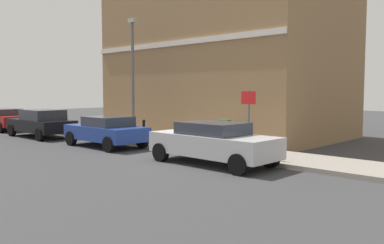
{
  "coord_description": "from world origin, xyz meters",
  "views": [
    {
      "loc": [
        -10.3,
        -9.94,
        2.44
      ],
      "look_at": [
        1.21,
        1.04,
        1.2
      ],
      "focal_mm": 37.68,
      "sensor_mm": 36.0,
      "label": 1
    }
  ],
  "objects_px": {
    "utility_cabinet": "(223,135)",
    "bollard_near_cabinet": "(193,132)",
    "lamppost": "(133,73)",
    "car_blue": "(106,131)",
    "car_black": "(42,123)",
    "car_silver": "(213,142)",
    "car_red": "(3,119)",
    "street_sign": "(249,114)",
    "bollard_far_kerb": "(144,130)"
  },
  "relations": [
    {
      "from": "car_silver",
      "to": "car_red",
      "type": "relative_size",
      "value": 1.03
    },
    {
      "from": "car_black",
      "to": "bollard_near_cabinet",
      "type": "bearing_deg",
      "value": -163.64
    },
    {
      "from": "bollard_near_cabinet",
      "to": "bollard_far_kerb",
      "type": "height_order",
      "value": "same"
    },
    {
      "from": "car_silver",
      "to": "car_red",
      "type": "height_order",
      "value": "car_silver"
    },
    {
      "from": "car_black",
      "to": "street_sign",
      "type": "xyz_separation_m",
      "value": [
        1.49,
        -12.16,
        0.9
      ]
    },
    {
      "from": "utility_cabinet",
      "to": "lamppost",
      "type": "relative_size",
      "value": 0.2
    },
    {
      "from": "car_silver",
      "to": "street_sign",
      "type": "bearing_deg",
      "value": -114.32
    },
    {
      "from": "bollard_near_cabinet",
      "to": "street_sign",
      "type": "relative_size",
      "value": 0.45
    },
    {
      "from": "bollard_near_cabinet",
      "to": "street_sign",
      "type": "height_order",
      "value": "street_sign"
    },
    {
      "from": "utility_cabinet",
      "to": "bollard_near_cabinet",
      "type": "height_order",
      "value": "utility_cabinet"
    },
    {
      "from": "car_black",
      "to": "car_red",
      "type": "relative_size",
      "value": 0.99
    },
    {
      "from": "car_silver",
      "to": "bollard_near_cabinet",
      "type": "height_order",
      "value": "car_silver"
    },
    {
      "from": "car_silver",
      "to": "car_red",
      "type": "bearing_deg",
      "value": 0.66
    },
    {
      "from": "bollard_near_cabinet",
      "to": "lamppost",
      "type": "bearing_deg",
      "value": 93.55
    },
    {
      "from": "car_blue",
      "to": "car_black",
      "type": "height_order",
      "value": "car_black"
    },
    {
      "from": "car_blue",
      "to": "lamppost",
      "type": "height_order",
      "value": "lamppost"
    },
    {
      "from": "bollard_far_kerb",
      "to": "street_sign",
      "type": "bearing_deg",
      "value": -90.1
    },
    {
      "from": "bollard_far_kerb",
      "to": "lamppost",
      "type": "xyz_separation_m",
      "value": [
        0.85,
        1.82,
        2.6
      ]
    },
    {
      "from": "car_silver",
      "to": "bollard_near_cabinet",
      "type": "bearing_deg",
      "value": -36.44
    },
    {
      "from": "car_red",
      "to": "utility_cabinet",
      "type": "bearing_deg",
      "value": -172.87
    },
    {
      "from": "car_silver",
      "to": "street_sign",
      "type": "xyz_separation_m",
      "value": [
        1.21,
        -0.55,
        0.91
      ]
    },
    {
      "from": "car_red",
      "to": "car_blue",
      "type": "bearing_deg",
      "value": 179.15
    },
    {
      "from": "lamppost",
      "to": "car_blue",
      "type": "bearing_deg",
      "value": -159.48
    },
    {
      "from": "car_blue",
      "to": "car_black",
      "type": "relative_size",
      "value": 0.94
    },
    {
      "from": "car_silver",
      "to": "car_blue",
      "type": "relative_size",
      "value": 1.11
    },
    {
      "from": "car_silver",
      "to": "lamppost",
      "type": "bearing_deg",
      "value": -16.59
    },
    {
      "from": "utility_cabinet",
      "to": "bollard_near_cabinet",
      "type": "relative_size",
      "value": 1.11
    },
    {
      "from": "bollard_far_kerb",
      "to": "car_red",
      "type": "bearing_deg",
      "value": 96.55
    },
    {
      "from": "car_red",
      "to": "bollard_far_kerb",
      "type": "bearing_deg",
      "value": -174.91
    },
    {
      "from": "utility_cabinet",
      "to": "bollard_near_cabinet",
      "type": "xyz_separation_m",
      "value": [
        0.1,
        1.7,
        0.02
      ]
    },
    {
      "from": "car_silver",
      "to": "bollard_far_kerb",
      "type": "height_order",
      "value": "car_silver"
    },
    {
      "from": "lamppost",
      "to": "car_black",
      "type": "bearing_deg",
      "value": 116.38
    },
    {
      "from": "car_black",
      "to": "utility_cabinet",
      "type": "height_order",
      "value": "car_black"
    },
    {
      "from": "utility_cabinet",
      "to": "bollard_far_kerb",
      "type": "bearing_deg",
      "value": 105.06
    },
    {
      "from": "bollard_far_kerb",
      "to": "car_black",
      "type": "bearing_deg",
      "value": 102.89
    },
    {
      "from": "utility_cabinet",
      "to": "bollard_far_kerb",
      "type": "distance_m",
      "value": 3.78
    },
    {
      "from": "car_blue",
      "to": "lamppost",
      "type": "xyz_separation_m",
      "value": [
        2.1,
        0.79,
        2.6
      ]
    },
    {
      "from": "car_black",
      "to": "lamppost",
      "type": "bearing_deg",
      "value": -154.15
    },
    {
      "from": "car_blue",
      "to": "car_black",
      "type": "xyz_separation_m",
      "value": [
        -0.25,
        5.52,
        0.05
      ]
    },
    {
      "from": "car_blue",
      "to": "utility_cabinet",
      "type": "height_order",
      "value": "car_blue"
    },
    {
      "from": "car_black",
      "to": "car_red",
      "type": "xyz_separation_m",
      "value": [
        0.13,
        5.33,
        -0.04
      ]
    },
    {
      "from": "utility_cabinet",
      "to": "lamppost",
      "type": "distance_m",
      "value": 6.07
    },
    {
      "from": "car_black",
      "to": "car_silver",
      "type": "bearing_deg",
      "value": -179.16
    },
    {
      "from": "car_blue",
      "to": "car_silver",
      "type": "bearing_deg",
      "value": -179.56
    },
    {
      "from": "car_red",
      "to": "utility_cabinet",
      "type": "relative_size",
      "value": 3.77
    },
    {
      "from": "car_blue",
      "to": "street_sign",
      "type": "bearing_deg",
      "value": -169.24
    },
    {
      "from": "car_black",
      "to": "car_red",
      "type": "distance_m",
      "value": 5.34
    },
    {
      "from": "utility_cabinet",
      "to": "car_silver",
      "type": "bearing_deg",
      "value": -147.55
    },
    {
      "from": "car_silver",
      "to": "car_blue",
      "type": "height_order",
      "value": "car_silver"
    },
    {
      "from": "car_black",
      "to": "car_red",
      "type": "bearing_deg",
      "value": -1.97
    }
  ]
}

